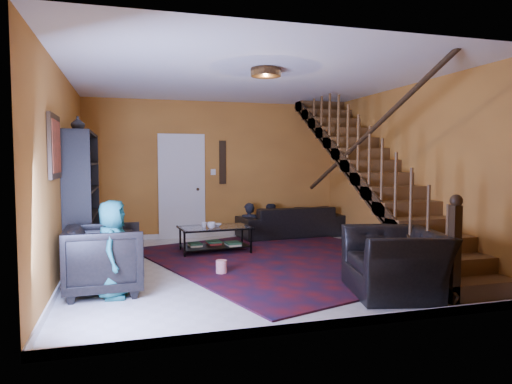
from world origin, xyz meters
TOP-DOWN VIEW (x-y plane):
  - floor at (0.00, 0.00)m, footprint 5.50×5.50m
  - room at (-1.33, 1.33)m, footprint 5.50×5.50m
  - staircase at (2.12, -0.00)m, footprint 0.95×5.02m
  - bookshelf at (-2.40, 0.60)m, footprint 0.35×1.80m
  - door at (-0.70, 2.73)m, footprint 0.82×0.05m
  - framed_picture at (-2.57, -0.90)m, footprint 0.04×0.74m
  - wall_hanging at (0.15, 2.73)m, footprint 0.14×0.03m
  - ceiling_fixture at (0.00, -0.80)m, footprint 0.40×0.40m
  - rug at (0.73, 0.25)m, footprint 5.00×5.36m
  - sofa at (1.50, 2.30)m, footprint 2.24×1.03m
  - armchair_left at (-2.05, -0.91)m, footprint 0.93×0.90m
  - armchair_right at (1.28, -1.90)m, footprint 1.25×1.37m
  - person_adult_a at (0.61, 2.35)m, footprint 0.46×0.34m
  - person_adult_b at (1.05, 2.35)m, footprint 0.61×0.50m
  - person_child at (-1.95, -1.15)m, footprint 0.43×0.60m
  - coffee_table at (-0.33, 1.09)m, footprint 1.24×0.80m
  - cup_a at (-0.43, 0.91)m, footprint 0.15×0.15m
  - cup_b at (-0.52, 1.06)m, footprint 0.11×0.11m
  - bowl at (-0.33, 1.08)m, footprint 0.24×0.24m
  - vase at (-2.41, 0.10)m, footprint 0.18×0.18m
  - popcorn_bucket at (-0.53, -0.42)m, footprint 0.16×0.16m

SIDE VIEW (x-z plane):
  - floor at x=0.00m, z-range 0.00..0.00m
  - rug at x=0.73m, z-range 0.00..0.02m
  - room at x=-1.33m, z-range -2.70..2.80m
  - popcorn_bucket at x=-0.53m, z-range 0.02..0.20m
  - person_adult_b at x=1.05m, z-range -0.45..0.70m
  - person_adult_a at x=0.61m, z-range -0.45..0.73m
  - coffee_table at x=-0.33m, z-range 0.03..0.48m
  - sofa at x=1.50m, z-range 0.00..0.64m
  - armchair_right at x=1.28m, z-range 0.00..0.76m
  - armchair_left at x=-2.05m, z-range 0.00..0.82m
  - bowl at x=-0.33m, z-range 0.45..0.50m
  - cup_b at x=-0.52m, z-range 0.45..0.54m
  - cup_a at x=-0.43m, z-range 0.45..0.56m
  - person_child at x=-1.95m, z-range 0.00..1.14m
  - bookshelf at x=-2.40m, z-range -0.04..1.96m
  - door at x=-0.70m, z-range 0.00..2.05m
  - staircase at x=2.12m, z-range -0.19..2.99m
  - wall_hanging at x=0.15m, z-range 1.10..2.00m
  - framed_picture at x=-2.57m, z-range 1.38..2.12m
  - vase at x=-2.41m, z-range 2.00..2.19m
  - ceiling_fixture at x=0.00m, z-range 2.69..2.79m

